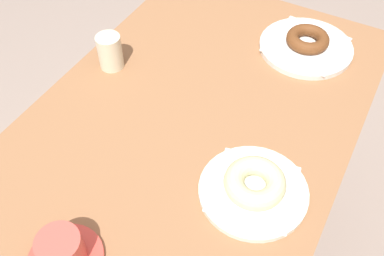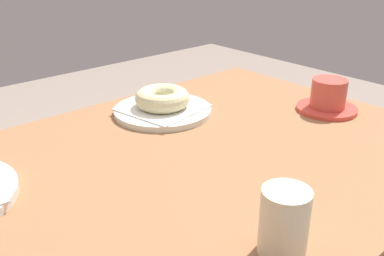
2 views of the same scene
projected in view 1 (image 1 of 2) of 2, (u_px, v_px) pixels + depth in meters
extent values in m
plane|color=gray|center=(194.00, 256.00, 1.55)|extent=(6.00, 6.00, 0.00)
cube|color=#91633F|center=(195.00, 120.00, 1.00)|extent=(1.05, 0.69, 0.04)
cylinder|color=#8D6346|center=(194.00, 84.00, 1.62)|extent=(0.05, 0.05, 0.71)
cylinder|color=#8D6346|center=(323.00, 132.00, 1.47)|extent=(0.05, 0.05, 0.71)
cylinder|color=silver|center=(253.00, 191.00, 0.85)|extent=(0.21, 0.21, 0.01)
cube|color=white|center=(254.00, 189.00, 0.84)|extent=(0.18, 0.18, 0.00)
torus|color=beige|center=(255.00, 183.00, 0.82)|extent=(0.12, 0.12, 0.04)
cylinder|color=silver|center=(306.00, 47.00, 1.13)|extent=(0.24, 0.24, 0.01)
cube|color=white|center=(306.00, 44.00, 1.13)|extent=(0.20, 0.20, 0.00)
torus|color=brown|center=(308.00, 39.00, 1.11)|extent=(0.11, 0.11, 0.03)
cylinder|color=#D04E42|center=(61.00, 250.00, 0.73)|extent=(0.08, 0.08, 0.06)
cylinder|color=black|center=(57.00, 242.00, 0.71)|extent=(0.07, 0.07, 0.00)
cylinder|color=beige|center=(110.00, 52.00, 1.06)|extent=(0.06, 0.06, 0.09)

